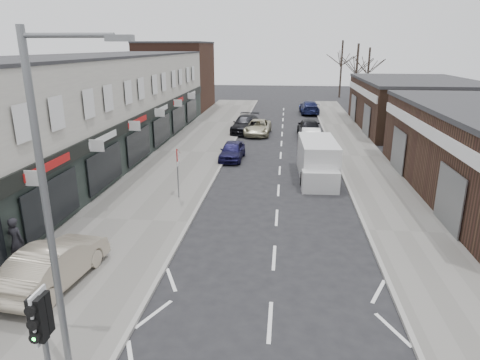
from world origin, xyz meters
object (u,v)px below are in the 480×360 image
(traffic_light, at_px, (42,327))
(parked_car_right_b, at_px, (309,127))
(parked_car_left_a, at_px, (232,151))
(parked_car_right_c, at_px, (309,107))
(sedan_on_pavement, at_px, (55,264))
(parked_car_left_c, at_px, (258,127))
(pedestrian, at_px, (16,241))
(parked_car_right_a, at_px, (311,136))
(street_lamp, at_px, (53,201))
(white_van, at_px, (318,161))
(warning_sign, at_px, (178,159))
(parked_car_left_b, at_px, (246,124))

(traffic_light, bearing_deg, parked_car_right_b, 77.79)
(parked_car_left_a, bearing_deg, traffic_light, -90.46)
(traffic_light, relative_size, parked_car_right_c, 0.59)
(traffic_light, xyz_separation_m, sedan_on_pavement, (-2.78, 5.20, -1.56))
(traffic_light, height_order, parked_car_left_c, traffic_light)
(sedan_on_pavement, bearing_deg, traffic_light, 124.62)
(pedestrian, bearing_deg, parked_car_right_a, -105.34)
(parked_car_left_c, xyz_separation_m, parked_car_right_b, (4.58, -0.20, 0.15))
(street_lamp, bearing_deg, parked_car_left_c, 85.61)
(street_lamp, distance_m, pedestrian, 7.77)
(street_lamp, distance_m, parked_car_left_c, 30.64)
(parked_car_left_a, relative_size, parked_car_right_c, 0.73)
(sedan_on_pavement, xyz_separation_m, parked_car_left_a, (3.78, 17.23, -0.20))
(sedan_on_pavement, bearing_deg, white_van, -118.65)
(pedestrian, height_order, parked_car_left_c, pedestrian)
(warning_sign, height_order, parked_car_left_a, warning_sign)
(parked_car_left_b, relative_size, parked_car_right_a, 1.27)
(street_lamp, xyz_separation_m, parked_car_right_a, (6.88, 26.89, -3.93))
(parked_car_right_a, bearing_deg, parked_car_left_c, -36.42)
(parked_car_left_c, height_order, parked_car_right_a, parked_car_right_a)
(street_lamp, relative_size, sedan_on_pavement, 1.80)
(white_van, bearing_deg, parked_car_left_a, 144.01)
(parked_car_right_b, bearing_deg, parked_car_left_c, -3.77)
(street_lamp, bearing_deg, parked_car_left_a, 86.96)
(warning_sign, distance_m, parked_car_right_c, 31.72)
(parked_car_left_c, bearing_deg, white_van, -68.78)
(sedan_on_pavement, height_order, parked_car_right_a, sedan_on_pavement)
(sedan_on_pavement, xyz_separation_m, parked_car_left_c, (4.98, 26.31, -0.19))
(pedestrian, relative_size, parked_car_right_c, 0.35)
(parked_car_left_a, height_order, parked_car_right_c, parked_car_right_c)
(sedan_on_pavement, distance_m, parked_car_right_b, 27.80)
(white_van, height_order, parked_car_left_c, white_van)
(parked_car_right_c, bearing_deg, white_van, 86.11)
(street_lamp, relative_size, parked_car_right_c, 1.52)
(parked_car_left_c, bearing_deg, parked_car_left_b, 143.52)
(parked_car_right_a, distance_m, parked_car_right_c, 16.54)
(warning_sign, bearing_deg, parked_car_left_b, 84.55)
(parked_car_left_c, bearing_deg, parked_car_right_a, -34.75)
(sedan_on_pavement, xyz_separation_m, parked_car_left_b, (3.78, 27.26, -0.08))
(street_lamp, height_order, warning_sign, street_lamp)
(sedan_on_pavement, bearing_deg, parked_car_right_c, -98.03)
(parked_car_left_a, distance_m, parked_car_right_c, 23.11)
(parked_car_right_a, bearing_deg, parked_car_right_b, -90.00)
(white_van, bearing_deg, parked_car_left_c, 106.80)
(warning_sign, bearing_deg, parked_car_right_c, 75.05)
(parked_car_left_c, relative_size, parked_car_right_b, 1.00)
(traffic_light, xyz_separation_m, pedestrian, (-4.80, 6.28, -1.38))
(street_lamp, xyz_separation_m, parked_car_left_b, (1.13, 31.24, -3.85))
(parked_car_left_b, bearing_deg, parked_car_right_c, 66.62)
(white_van, height_order, parked_car_left_b, white_van)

